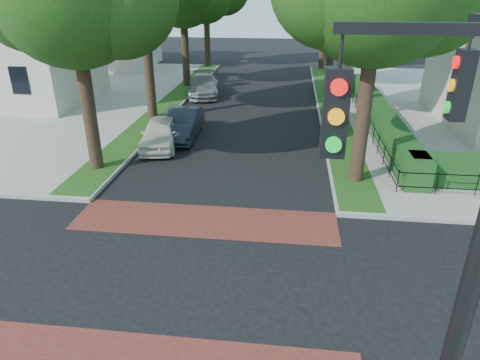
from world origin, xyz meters
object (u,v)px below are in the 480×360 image
at_px(traffic_signal, 462,219).
at_px(parked_car_front, 160,133).
at_px(parked_car_rear, 204,86).
at_px(parked_car_middle, 183,124).

distance_m(traffic_signal, parked_car_front, 17.41).
height_order(traffic_signal, parked_car_front, traffic_signal).
bearing_deg(parked_car_rear, parked_car_middle, -94.95).
height_order(parked_car_middle, parked_car_rear, parked_car_middle).
xyz_separation_m(traffic_signal, parked_car_middle, (-7.73, 16.26, -3.97)).
relative_size(traffic_signal, parked_car_rear, 1.58).
distance_m(parked_car_front, parked_car_middle, 1.76).
bearing_deg(traffic_signal, parked_car_rear, 108.23).
bearing_deg(parked_car_rear, parked_car_front, -99.50).
bearing_deg(traffic_signal, parked_car_front, 120.04).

